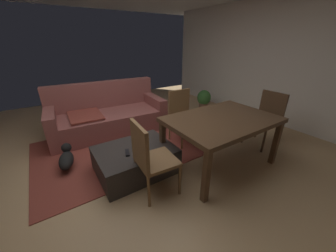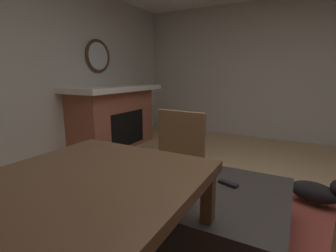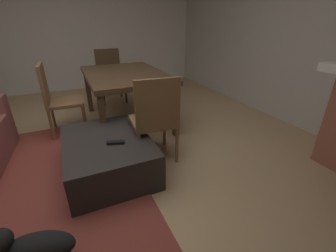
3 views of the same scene
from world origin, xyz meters
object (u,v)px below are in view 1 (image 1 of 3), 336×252
Objects in this scene: ottoman_coffee_table at (135,160)px; dining_chair_east at (267,116)px; dining_table at (222,123)px; small_dog at (66,158)px; dining_chair_north at (182,113)px; dining_chair_west at (149,156)px; couch at (108,116)px; potted_plant at (204,99)px; tv_remote at (127,153)px.

dining_chair_east is (2.27, -0.51, 0.34)m from ottoman_coffee_table.
dining_table is 2.28m from small_dog.
dining_chair_north is 1.00× the size of dining_chair_west.
dining_chair_east and dining_chair_north have the same top height.
dining_table is 0.92m from dining_chair_north.
dining_chair_north is (1.01, -1.17, 0.20)m from couch.
potted_plant reaches higher than ottoman_coffee_table.
small_dog is (-1.93, 0.20, -0.36)m from dining_chair_north.
couch is at bearing 131.02° from dining_chair_north.
tv_remote is at bearing -44.54° from small_dog.
dining_chair_east is (2.16, -2.08, 0.20)m from couch.
dining_table is at bearing -128.20° from potted_plant.
tv_remote is 2.44m from dining_chair_east.
potted_plant is 1.04× the size of small_dog.
potted_plant reaches higher than small_dog.
dining_table is at bearing -24.27° from ottoman_coffee_table.
couch is at bearing 86.23° from dining_chair_west.
dining_chair_east is 1.46m from dining_chair_north.
tv_remote is 0.17× the size of dining_chair_east.
ottoman_coffee_table is 1.32m from dining_table.
couch is 2.39× the size of dining_chair_east.
dining_chair_east is at bearing -0.05° from dining_table.
dining_table is 1.63× the size of dining_chair_west.
dining_chair_west reaches higher than ottoman_coffee_table.
dining_chair_north is at bearing 141.50° from dining_chair_east.
dining_table is 1.63× the size of dining_chair_north.
dining_chair_east reaches higher than ottoman_coffee_table.
dining_table reaches higher than tv_remote.
dining_table reaches higher than potted_plant.
dining_chair_east reaches higher than dining_table.
dining_table is at bearing -0.36° from dining_chair_west.
dining_chair_east is at bearing -43.88° from couch.
potted_plant is (1.60, 1.13, -0.25)m from dining_chair_north.
dining_chair_north is 1.86× the size of potted_plant.
dining_chair_east and dining_chair_west have the same top height.
small_dog is (-3.54, -0.93, -0.11)m from potted_plant.
dining_chair_east reaches higher than tv_remote.
dining_chair_north is at bearing 38.14° from dining_chair_west.
dining_table is 3.14× the size of small_dog.
potted_plant is at bearing -0.81° from couch.
ottoman_coffee_table is at bearing -150.61° from potted_plant.
dining_chair_east is at bearing -0.21° from dining_chair_west.
dining_table is at bearing -64.02° from couch.
potted_plant is at bearing 46.84° from tv_remote.
dining_chair_east is 2.30m from dining_chair_west.
dining_chair_west is (0.10, -0.43, 0.15)m from tv_remote.
ottoman_coffee_table is 3.13m from potted_plant.
small_dog is (-0.92, -0.96, -0.16)m from couch.
dining_chair_west reaches higher than dining_table.
small_dog is (-0.81, 0.61, -0.02)m from ottoman_coffee_table.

